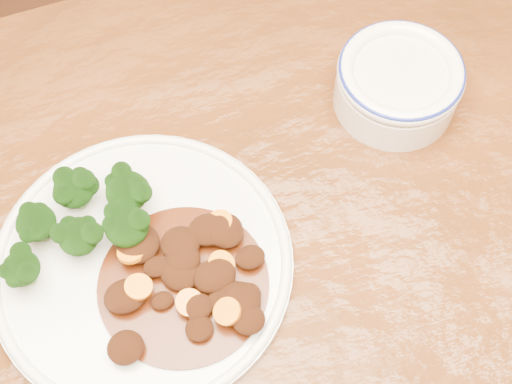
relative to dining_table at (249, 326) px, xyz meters
name	(u,v)px	position (x,y,z in m)	size (l,w,h in m)	color
dining_table	(249,326)	(0.00, 0.00, 0.00)	(1.51, 0.91, 0.75)	#5E2C10
dinner_plate	(142,263)	(-0.09, 0.07, 0.09)	(0.30, 0.30, 0.02)	silver
broccoli_florets	(89,216)	(-0.12, 0.12, 0.12)	(0.16, 0.10, 0.05)	#6C8D49
mince_stew	(191,276)	(-0.05, 0.03, 0.11)	(0.17, 0.17, 0.03)	#4B1908
dip_bowl	(398,83)	(0.24, 0.17, 0.11)	(0.14, 0.14, 0.06)	white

